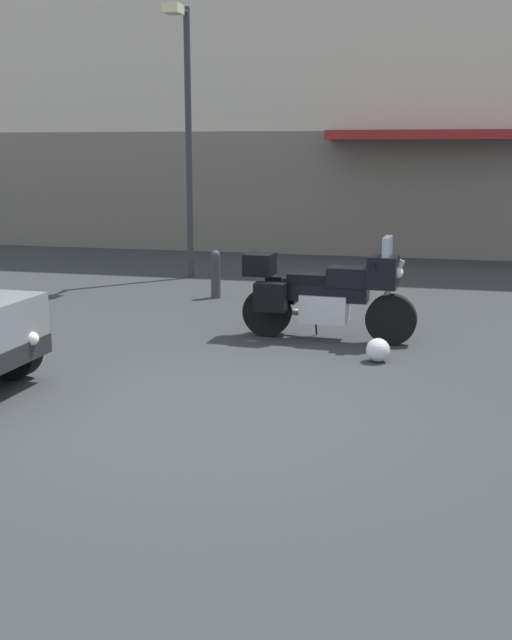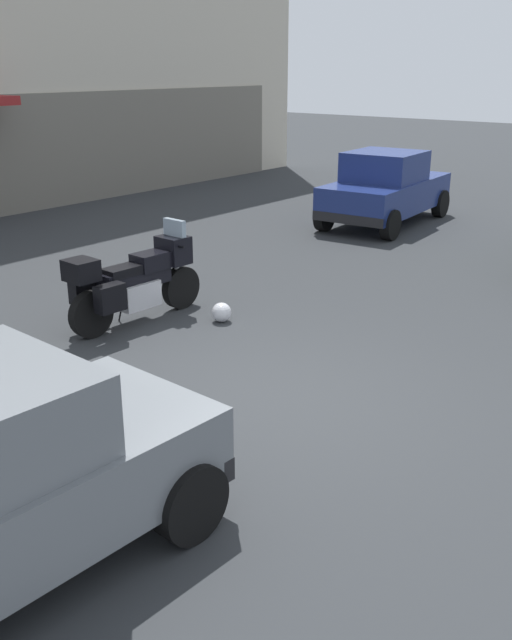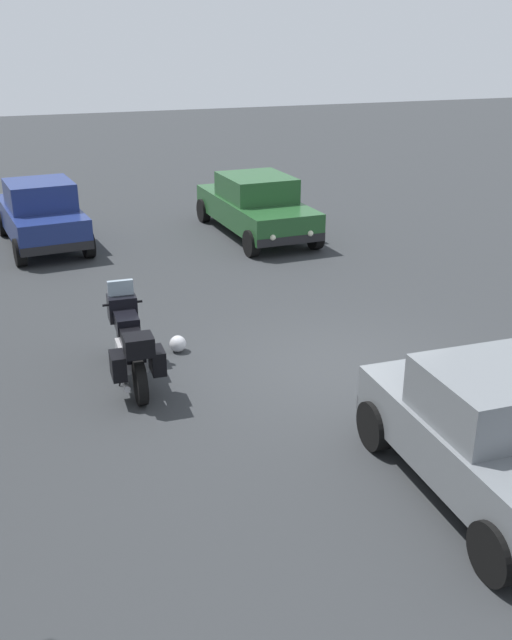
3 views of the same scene
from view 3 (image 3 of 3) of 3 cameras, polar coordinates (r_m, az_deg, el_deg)
The scene contains 6 objects.
ground_plane at distance 11.38m, azimuth 6.37°, elevation -3.86°, with size 80.00×80.00×0.00m, color #2D3033.
motorcycle at distance 10.85m, azimuth -10.03°, elevation -1.82°, with size 2.26×0.78×1.36m.
helmet at distance 11.90m, azimuth -6.28°, elevation -1.90°, with size 0.28×0.28×0.28m, color silver.
car_sedan_far at distance 18.67m, azimuth -0.01°, elevation 9.19°, with size 4.61×2.01×1.56m.
car_compact_side at distance 8.48m, azimuth 18.13°, elevation -8.70°, with size 3.53×1.82×1.56m.
car_wagon_end at distance 18.37m, azimuth -16.83°, elevation 8.12°, with size 3.97×2.08×1.64m.
Camera 3 is at (-9.07, 4.76, 4.96)m, focal length 39.90 mm.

